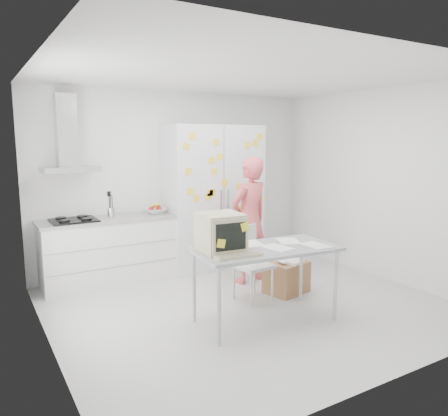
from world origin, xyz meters
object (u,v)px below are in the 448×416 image
person (249,220)px  cardboard_box (286,277)px  desk (238,241)px  chair (249,258)px

person → cardboard_box: 0.93m
desk → cardboard_box: bearing=30.6°
cardboard_box → chair: bearing=173.6°
desk → cardboard_box: (1.09, 0.53, -0.72)m
cardboard_box → desk: bearing=-154.3°
desk → chair: bearing=52.2°
desk → chair: desk is taller
person → cardboard_box: bearing=92.4°
person → chair: size_ratio=1.90×
chair → person: bearing=50.2°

